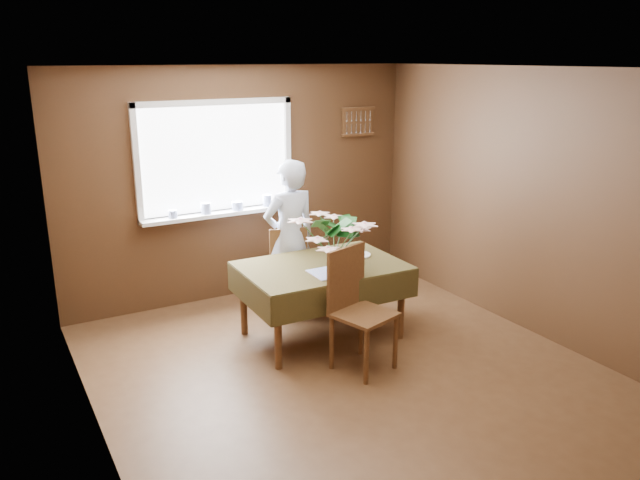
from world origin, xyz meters
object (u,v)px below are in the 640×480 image
chair_near (356,304)px  flower_bouquet (334,234)px  dining_table (322,273)px  seated_woman (290,238)px  chair_far (286,264)px

chair_near → flower_bouquet: bearing=65.9°
dining_table → flower_bouquet: 0.46m
dining_table → seated_woman: bearing=90.0°
seated_woman → flower_bouquet: size_ratio=2.66×
chair_near → chair_far: bearing=71.8°
dining_table → seated_woman: 0.70m
dining_table → seated_woman: (0.02, 0.68, 0.17)m
chair_far → dining_table: bearing=101.6°
chair_far → chair_near: size_ratio=0.88×
chair_near → flower_bouquet: (0.06, 0.48, 0.50)m
dining_table → chair_far: size_ratio=1.65×
chair_far → flower_bouquet: flower_bouquet is taller
chair_far → flower_bouquet: size_ratio=1.51×
chair_far → seated_woman: bearing=108.4°
chair_near → seated_woman: bearing=71.3°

